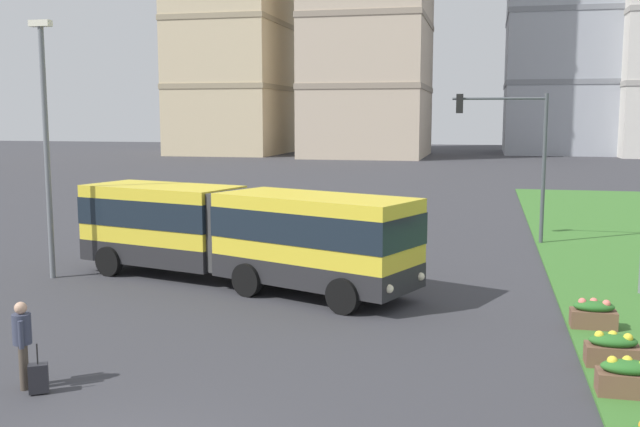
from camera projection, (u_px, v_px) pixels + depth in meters
articulated_bus at (240, 233)px, 22.90m from camera, size 11.91×6.14×3.00m
car_silver_hatch at (254, 207)px, 36.75m from camera, size 4.45×2.13×1.58m
pedestrian_crossing at (22, 339)px, 14.14m from camera, size 0.36×0.51×1.74m
rolling_suitcase at (38, 378)px, 13.94m from camera, size 0.43×0.39×0.97m
flower_planter_1 at (627, 377)px, 13.67m from camera, size 1.10×0.56×0.74m
flower_planter_2 at (613, 350)px, 15.28m from camera, size 1.10×0.56×0.74m
flower_planter_3 at (594, 314)px, 18.04m from camera, size 1.10×0.56×0.74m
traffic_light_far_right at (514, 142)px, 29.96m from camera, size 3.86×0.28×6.24m
streetlight_left at (46, 138)px, 23.39m from camera, size 0.70×0.28×8.33m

